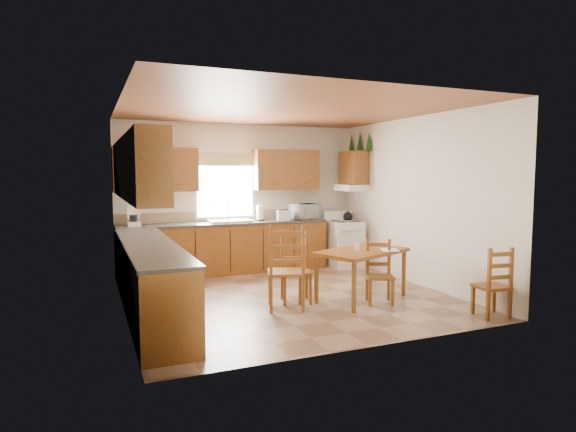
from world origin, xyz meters
name	(u,v)px	position (x,y,z in m)	size (l,w,h in m)	color
floor	(286,296)	(0.00, 0.00, 0.00)	(4.50, 4.50, 0.00)	#856955
ceiling	(286,109)	(0.00, 0.00, 2.70)	(4.50, 4.50, 0.00)	brown
wall_left	(122,209)	(-2.25, 0.00, 1.35)	(4.50, 4.50, 0.00)	silver
wall_right	(414,201)	(2.25, 0.00, 1.35)	(4.50, 4.50, 0.00)	silver
wall_back	(240,197)	(0.00, 2.25, 1.35)	(4.50, 4.50, 0.00)	silver
wall_front	(372,218)	(0.00, -2.25, 1.35)	(4.50, 4.50, 0.00)	silver
lower_cab_back	(226,249)	(-0.38, 1.95, 0.44)	(3.75, 0.60, 0.88)	brown
lower_cab_left	(150,280)	(-1.95, -0.15, 0.44)	(0.60, 3.60, 0.88)	brown
counter_back	(225,223)	(-0.38, 1.95, 0.90)	(3.75, 0.63, 0.04)	#393632
counter_left	(149,244)	(-1.95, -0.15, 0.90)	(0.63, 3.60, 0.04)	#393632
backsplash	(221,216)	(-0.38, 2.24, 1.01)	(3.75, 0.01, 0.18)	gray
upper_cab_back_left	(156,170)	(-1.55, 2.08, 1.85)	(1.41, 0.33, 0.75)	brown
upper_cab_back_right	(286,170)	(0.86, 2.08, 1.85)	(1.25, 0.33, 0.75)	brown
upper_cab_left	(135,168)	(-2.08, -0.15, 1.85)	(0.33, 3.60, 0.75)	brown
upper_cab_stove	(354,168)	(2.08, 1.65, 1.90)	(0.33, 0.62, 0.62)	brown
range_hood	(351,188)	(2.03, 1.65, 1.52)	(0.44, 0.62, 0.12)	silver
window_frame	(225,187)	(-0.30, 2.22, 1.55)	(1.13, 0.02, 1.18)	silver
window_pane	(225,187)	(-0.30, 2.21, 1.55)	(1.05, 0.01, 1.10)	white
window_valance	(225,159)	(-0.30, 2.19, 2.05)	(1.19, 0.01, 0.24)	#4D6538
sink_basin	(229,221)	(-0.30, 1.95, 0.94)	(0.75, 0.45, 0.04)	silver
pine_decal_a	(369,142)	(2.21, 1.33, 2.38)	(0.22, 0.22, 0.36)	#174317
pine_decal_b	(360,140)	(2.21, 1.65, 2.42)	(0.22, 0.22, 0.36)	#174317
pine_decal_c	(351,144)	(2.21, 1.97, 2.38)	(0.22, 0.22, 0.36)	#174317
stove	(345,244)	(1.88, 1.61, 0.43)	(0.58, 0.60, 0.86)	silver
coffeemaker	(134,216)	(-1.95, 1.91, 1.08)	(0.19, 0.23, 0.33)	silver
paper_towel	(260,213)	(0.29, 1.99, 1.06)	(0.12, 0.12, 0.28)	white
toaster	(283,215)	(0.71, 1.85, 1.01)	(0.23, 0.14, 0.18)	silver
microwave	(305,212)	(1.19, 1.95, 1.06)	(0.48, 0.35, 0.29)	silver
dining_table	(361,275)	(0.91, -0.58, 0.36)	(1.33, 0.76, 0.71)	brown
chair_near_left	(286,267)	(-0.25, -0.60, 0.56)	(0.47, 0.45, 1.13)	brown
chair_near_right	(492,282)	(1.99, -1.91, 0.44)	(0.37, 0.35, 0.89)	brown
chair_far_left	(296,267)	(0.00, -0.34, 0.49)	(0.41, 0.39, 0.98)	brown
chair_far_right	(380,272)	(1.05, -0.84, 0.43)	(0.36, 0.35, 0.86)	brown
table_paper	(390,250)	(1.28, -0.73, 0.71)	(0.23, 0.30, 0.00)	white
table_card	(357,246)	(0.85, -0.56, 0.77)	(0.08, 0.02, 0.11)	white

